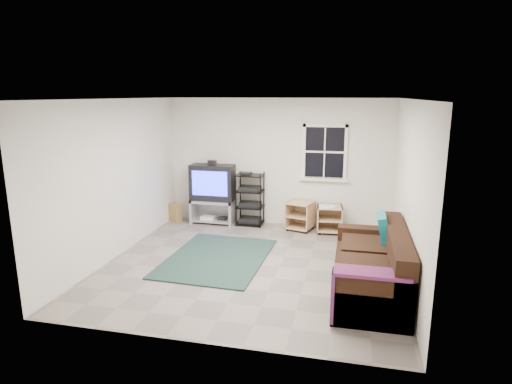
% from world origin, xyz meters
% --- Properties ---
extents(room, '(4.60, 4.62, 4.60)m').
position_xyz_m(room, '(0.95, 2.27, 1.48)').
color(room, gray).
rests_on(room, ground).
extents(tv_unit, '(0.91, 0.46, 1.34)m').
position_xyz_m(tv_unit, '(-1.33, 2.05, 0.74)').
color(tv_unit, '#A6A7AF').
rests_on(tv_unit, ground).
extents(av_rack, '(0.55, 0.40, 1.11)m').
position_xyz_m(av_rack, '(-0.53, 2.08, 0.48)').
color(av_rack, black).
rests_on(av_rack, ground).
extents(side_table_left, '(0.60, 0.60, 0.57)m').
position_xyz_m(side_table_left, '(0.54, 2.02, 0.30)').
color(side_table_left, tan).
rests_on(side_table_left, ground).
extents(side_table_right, '(0.52, 0.54, 0.56)m').
position_xyz_m(side_table_right, '(1.10, 1.97, 0.31)').
color(side_table_right, tan).
rests_on(side_table_right, ground).
extents(sofa, '(0.94, 2.12, 0.97)m').
position_xyz_m(sofa, '(1.85, -0.60, 0.34)').
color(sofa, black).
rests_on(sofa, ground).
extents(shag_rug, '(1.63, 2.20, 0.03)m').
position_xyz_m(shag_rug, '(-0.62, 0.11, 0.01)').
color(shag_rug, black).
rests_on(shag_rug, ground).
extents(paper_bag, '(0.31, 0.26, 0.38)m').
position_xyz_m(paper_bag, '(-2.17, 1.97, 0.19)').
color(paper_bag, '#9C7A45').
rests_on(paper_bag, ground).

